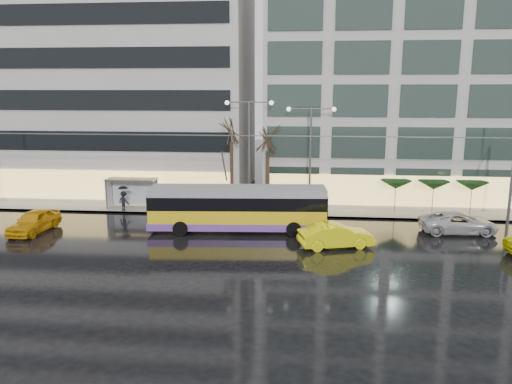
# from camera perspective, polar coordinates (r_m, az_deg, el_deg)

# --- Properties ---
(ground) EXTENTS (140.00, 140.00, 0.00)m
(ground) POSITION_cam_1_polar(r_m,az_deg,el_deg) (32.10, -6.43, -6.74)
(ground) COLOR black
(ground) RESTS_ON ground
(sidewalk) EXTENTS (80.00, 10.00, 0.15)m
(sidewalk) POSITION_cam_1_polar(r_m,az_deg,el_deg) (45.12, -0.33, -1.11)
(sidewalk) COLOR gray
(sidewalk) RESTS_ON ground
(kerb) EXTENTS (80.00, 0.10, 0.15)m
(kerb) POSITION_cam_1_polar(r_m,az_deg,el_deg) (40.34, -1.03, -2.68)
(kerb) COLOR slate
(kerb) RESTS_ON ground
(building_left) EXTENTS (34.00, 14.00, 22.00)m
(building_left) POSITION_cam_1_polar(r_m,az_deg,el_deg) (53.67, -19.72, 12.19)
(building_left) COLOR #A7A5A0
(building_left) RESTS_ON sidewalk
(building_right) EXTENTS (32.00, 14.00, 25.00)m
(building_right) POSITION_cam_1_polar(r_m,az_deg,el_deg) (50.41, 20.50, 13.91)
(building_right) COLOR #A7A5A0
(building_right) RESTS_ON sidewalk
(trolleybus) EXTENTS (12.78, 5.17, 5.86)m
(trolleybus) POSITION_cam_1_polar(r_m,az_deg,el_deg) (35.89, -2.09, -2.04)
(trolleybus) COLOR gold
(trolleybus) RESTS_ON ground
(catenary) EXTENTS (42.24, 5.12, 7.00)m
(catenary) POSITION_cam_1_polar(r_m,az_deg,el_deg) (38.54, -2.72, 2.97)
(catenary) COLOR #595B60
(catenary) RESTS_ON ground
(bus_shelter) EXTENTS (4.20, 1.60, 2.51)m
(bus_shelter) POSITION_cam_1_polar(r_m,az_deg,el_deg) (43.84, -14.41, 0.65)
(bus_shelter) COLOR #595B60
(bus_shelter) RESTS_ON sidewalk
(street_lamp_near) EXTENTS (3.96, 0.36, 9.03)m
(street_lamp_near) POSITION_cam_1_polar(r_m,az_deg,el_deg) (41.01, -0.79, 5.96)
(street_lamp_near) COLOR #595B60
(street_lamp_near) RESTS_ON sidewalk
(street_lamp_far) EXTENTS (3.96, 0.36, 8.53)m
(street_lamp_far) POSITION_cam_1_polar(r_m,az_deg,el_deg) (40.80, 6.24, 5.48)
(street_lamp_far) COLOR #595B60
(street_lamp_far) RESTS_ON sidewalk
(tree_a) EXTENTS (3.20, 3.20, 8.40)m
(tree_a) POSITION_cam_1_polar(r_m,az_deg,el_deg) (41.30, -2.85, 7.52)
(tree_a) COLOR black
(tree_a) RESTS_ON sidewalk
(tree_b) EXTENTS (3.20, 3.20, 7.70)m
(tree_b) POSITION_cam_1_polar(r_m,az_deg,el_deg) (41.23, 1.36, 6.56)
(tree_b) COLOR black
(tree_b) RESTS_ON sidewalk
(parasol_a) EXTENTS (2.50, 2.50, 2.65)m
(parasol_a) POSITION_cam_1_polar(r_m,az_deg,el_deg) (42.17, 15.69, 0.82)
(parasol_a) COLOR #595B60
(parasol_a) RESTS_ON sidewalk
(parasol_b) EXTENTS (2.50, 2.50, 2.65)m
(parasol_b) POSITION_cam_1_polar(r_m,az_deg,el_deg) (42.81, 19.65, 0.73)
(parasol_b) COLOR #595B60
(parasol_b) RESTS_ON sidewalk
(parasol_c) EXTENTS (2.50, 2.50, 2.65)m
(parasol_c) POSITION_cam_1_polar(r_m,az_deg,el_deg) (43.65, 23.46, 0.64)
(parasol_c) COLOR #595B60
(parasol_c) RESTS_ON sidewalk
(taxi_a) EXTENTS (2.27, 4.86, 1.61)m
(taxi_a) POSITION_cam_1_polar(r_m,az_deg,el_deg) (39.13, -24.03, -3.08)
(taxi_a) COLOR orange
(taxi_a) RESTS_ON ground
(taxi_b) EXTENTS (5.11, 2.94, 1.59)m
(taxi_b) POSITION_cam_1_polar(r_m,az_deg,el_deg) (32.85, 9.10, -4.93)
(taxi_b) COLOR #FFF50D
(taxi_b) RESTS_ON ground
(sedan_silver) EXTENTS (5.47, 2.71, 1.49)m
(sedan_silver) POSITION_cam_1_polar(r_m,az_deg,el_deg) (38.42, 22.14, -3.28)
(sedan_silver) COLOR #BCBBC0
(sedan_silver) RESTS_ON ground
(pedestrian_a) EXTENTS (1.14, 1.15, 2.19)m
(pedestrian_a) POSITION_cam_1_polar(r_m,az_deg,el_deg) (42.91, -12.15, 0.04)
(pedestrian_a) COLOR black
(pedestrian_a) RESTS_ON sidewalk
(pedestrian_b) EXTENTS (0.93, 0.73, 1.89)m
(pedestrian_b) POSITION_cam_1_polar(r_m,az_deg,el_deg) (42.86, -7.79, -0.52)
(pedestrian_b) COLOR black
(pedestrian_b) RESTS_ON sidewalk
(pedestrian_c) EXTENTS (1.21, 1.09, 2.11)m
(pedestrian_c) POSITION_cam_1_polar(r_m,az_deg,el_deg) (42.79, -14.90, -0.61)
(pedestrian_c) COLOR black
(pedestrian_c) RESTS_ON sidewalk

